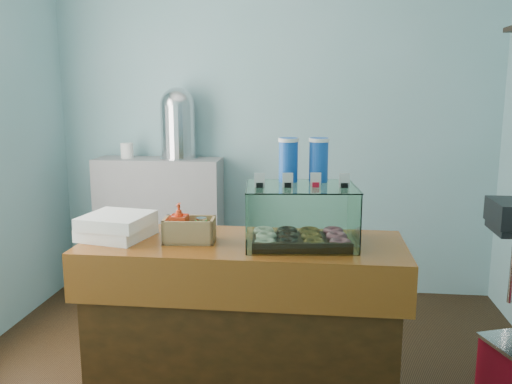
# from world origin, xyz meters

# --- Properties ---
(ground) EXTENTS (3.50, 3.50, 0.00)m
(ground) POSITION_xyz_m (0.00, 0.00, 0.00)
(ground) COLOR black
(ground) RESTS_ON ground
(room_shell) EXTENTS (3.54, 3.04, 2.82)m
(room_shell) POSITION_xyz_m (0.03, 0.01, 1.71)
(room_shell) COLOR #7EB5B8
(room_shell) RESTS_ON ground
(counter) EXTENTS (1.60, 0.60, 0.90)m
(counter) POSITION_xyz_m (0.00, -0.25, 0.46)
(counter) COLOR #46240D
(counter) RESTS_ON ground
(back_shelf) EXTENTS (1.00, 0.32, 1.10)m
(back_shelf) POSITION_xyz_m (-0.90, 1.32, 0.55)
(back_shelf) COLOR gray
(back_shelf) RESTS_ON ground
(display_case) EXTENTS (0.57, 0.44, 0.51)m
(display_case) POSITION_xyz_m (0.29, -0.22, 1.07)
(display_case) COLOR #341C0F
(display_case) RESTS_ON counter
(condiment_crate) EXTENTS (0.26, 0.17, 0.19)m
(condiment_crate) POSITION_xyz_m (-0.27, -0.28, 0.97)
(condiment_crate) COLOR #A68A53
(condiment_crate) RESTS_ON counter
(pastry_boxes) EXTENTS (0.37, 0.37, 0.12)m
(pastry_boxes) POSITION_xyz_m (-0.65, -0.26, 0.96)
(pastry_boxes) COLOR white
(pastry_boxes) RESTS_ON counter
(coffee_urn) EXTENTS (0.30, 0.30, 0.56)m
(coffee_urn) POSITION_xyz_m (-0.73, 1.34, 1.39)
(coffee_urn) COLOR silver
(coffee_urn) RESTS_ON back_shelf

